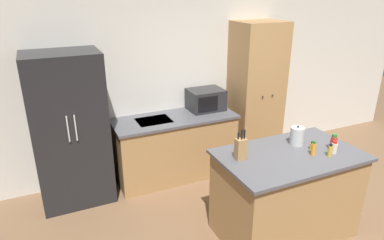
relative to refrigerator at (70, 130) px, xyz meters
name	(u,v)px	position (x,y,z in m)	size (l,w,h in m)	color
wall_back	(215,75)	(2.12, 0.34, 0.37)	(7.20, 0.06, 2.60)	beige
refrigerator	(70,130)	(0.00, 0.00, 0.00)	(0.84, 0.65, 1.85)	black
back_counter	(175,147)	(1.33, 0.00, -0.48)	(1.66, 0.66, 0.88)	#9E7547
pantry_cabinet	(256,93)	(2.64, 0.04, 0.11)	(0.69, 0.58, 2.07)	#9E7547
kitchen_island	(285,194)	(1.94, -1.60, -0.45)	(1.44, 0.87, 0.95)	#9E7547
microwave	(206,100)	(1.84, 0.10, 0.10)	(0.49, 0.39, 0.29)	#232326
knife_block	(241,148)	(1.42, -1.49, 0.14)	(0.11, 0.08, 0.31)	#9E7547
spice_bottle_tall_dark	(313,146)	(2.21, -1.61, 0.06)	(0.06, 0.06, 0.08)	gold
spice_bottle_short_red	(334,147)	(2.34, -1.77, 0.08)	(0.06, 0.06, 0.13)	beige
spice_bottle_amber_oil	(330,150)	(2.25, -1.80, 0.09)	(0.04, 0.04, 0.14)	gold
spice_bottle_green_herb	(314,149)	(2.12, -1.72, 0.09)	(0.04, 0.04, 0.15)	orange
spice_bottle_pale_salt	(333,142)	(2.40, -1.70, 0.10)	(0.06, 0.06, 0.17)	#B2281E
kettle	(297,136)	(2.14, -1.45, 0.12)	(0.15, 0.15, 0.22)	#B2B5B7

